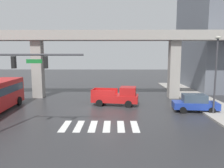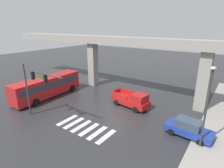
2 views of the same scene
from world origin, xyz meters
TOP-DOWN VIEW (x-y plane):
  - ground_plane at (0.00, 0.00)m, footprint 120.00×120.00m
  - crosswalk_stripes at (-0.00, -5.42)m, footprint 6.05×2.80m
  - elevated_overpass at (0.00, 6.14)m, footprint 56.47×2.44m
  - sidewalk_east at (11.61, 2.00)m, footprint 4.00×36.00m
  - pickup_truck at (1.49, 1.81)m, footprint 5.32×2.64m
  - city_bus at (-10.59, -2.15)m, footprint 3.13×10.90m
  - sedan_blue at (9.10, -0.79)m, footprint 4.45×2.26m
  - traffic_signal_mast at (-5.67, -7.01)m, footprint 6.49×0.32m
  - street_lamp_near_corner at (10.41, -1.98)m, footprint 0.44×0.70m

SIDE VIEW (x-z plane):
  - ground_plane at x=0.00m, z-range 0.00..0.00m
  - crosswalk_stripes at x=0.00m, z-range 0.00..0.01m
  - sidewalk_east at x=11.61m, z-range 0.00..0.15m
  - sedan_blue at x=9.10m, z-range -0.01..1.71m
  - pickup_truck at x=1.49m, z-range -0.05..2.03m
  - city_bus at x=-10.59m, z-range 0.23..3.22m
  - traffic_signal_mast at x=-5.67m, z-range 1.29..7.49m
  - street_lamp_near_corner at x=10.41m, z-range 0.94..8.18m
  - elevated_overpass at x=0.00m, z-range 3.13..11.72m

